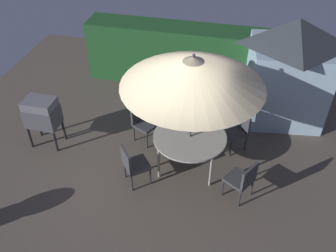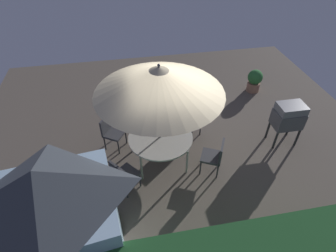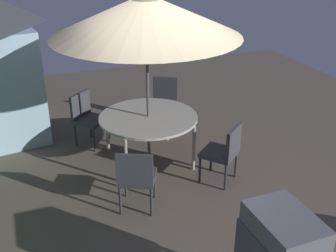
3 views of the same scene
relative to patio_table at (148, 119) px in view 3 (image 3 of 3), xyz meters
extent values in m
plane|color=brown|center=(-0.52, -0.22, -0.72)|extent=(11.00, 11.00, 0.00)
cylinder|color=#B2ADA3|center=(0.00, 0.00, 0.03)|extent=(1.52, 1.52, 0.04)
cylinder|color=gray|center=(-0.53, -0.53, -0.36)|extent=(0.05, 0.05, 0.73)
cylinder|color=gray|center=(0.53, -0.53, -0.36)|extent=(0.05, 0.05, 0.73)
cylinder|color=gray|center=(-0.53, 0.53, -0.36)|extent=(0.05, 0.05, 0.73)
cylinder|color=gray|center=(0.53, 0.53, -0.36)|extent=(0.05, 0.05, 0.73)
cylinder|color=#4C4C51|center=(0.00, 0.00, 0.57)|extent=(0.04, 0.04, 2.58)
cone|color=beige|center=(0.00, 0.00, 1.57)|extent=(2.70, 2.70, 0.58)
cube|color=slate|center=(-3.27, -0.06, 0.38)|extent=(0.67, 0.48, 0.20)
cube|color=#38383D|center=(-1.10, 0.55, -0.27)|extent=(0.62, 0.62, 0.06)
cube|color=#38383D|center=(-1.29, 0.64, -0.04)|extent=(0.25, 0.43, 0.45)
cylinder|color=#2C2C30|center=(-1.19, 0.81, -0.49)|extent=(0.04, 0.04, 0.45)
cylinder|color=#2C2C30|center=(-1.37, 0.46, -0.49)|extent=(0.04, 0.04, 0.45)
cylinder|color=#2C2C30|center=(-0.83, 0.64, -0.49)|extent=(0.04, 0.04, 0.45)
cylinder|color=#2C2C30|center=(-1.01, 0.28, -0.49)|extent=(0.04, 0.04, 0.45)
cube|color=#38383D|center=(-0.93, -0.74, -0.27)|extent=(0.65, 0.65, 0.06)
cube|color=#38383D|center=(-1.09, -0.87, -0.04)|extent=(0.33, 0.39, 0.45)
cylinder|color=#2C2C30|center=(-1.21, -0.71, -0.49)|extent=(0.04, 0.04, 0.45)
cylinder|color=#2C2C30|center=(-0.96, -1.02, -0.49)|extent=(0.04, 0.04, 0.45)
cylinder|color=#2C2C30|center=(-0.90, -0.46, -0.49)|extent=(0.04, 0.04, 0.45)
cylinder|color=#2C2C30|center=(-0.65, -0.77, -0.49)|extent=(0.04, 0.04, 0.45)
cube|color=#38383D|center=(1.09, -0.67, -0.27)|extent=(0.63, 0.63, 0.06)
cube|color=#38383D|center=(1.26, -0.78, -0.04)|extent=(0.28, 0.42, 0.45)
cylinder|color=#2C2C30|center=(1.15, -0.95, -0.49)|extent=(0.04, 0.04, 0.45)
cylinder|color=#2C2C30|center=(1.36, -0.61, -0.49)|extent=(0.04, 0.04, 0.45)
cylinder|color=#2C2C30|center=(0.81, -0.74, -0.49)|extent=(0.04, 0.04, 0.45)
cylinder|color=#2C2C30|center=(1.02, -0.40, -0.49)|extent=(0.04, 0.04, 0.45)
cube|color=#38383D|center=(0.88, 0.71, -0.27)|extent=(0.65, 0.65, 0.06)
cube|color=#38383D|center=(1.04, 0.85, -0.04)|extent=(0.33, 0.39, 0.45)
cylinder|color=#2C2C30|center=(1.16, 0.68, -0.49)|extent=(0.04, 0.04, 0.45)
cylinder|color=#2C2C30|center=(0.91, 0.99, -0.49)|extent=(0.04, 0.04, 0.45)
cylinder|color=#2C2C30|center=(0.85, 0.43, -0.49)|extent=(0.04, 0.04, 0.45)
cylinder|color=#2C2C30|center=(0.60, 0.74, -0.49)|extent=(0.04, 0.04, 0.45)
camera|label=1|loc=(0.86, -5.73, 4.96)|focal=39.53mm
camera|label=2|loc=(0.68, 4.62, 4.35)|focal=28.98mm
camera|label=3|loc=(-5.49, 1.89, 2.63)|focal=44.35mm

